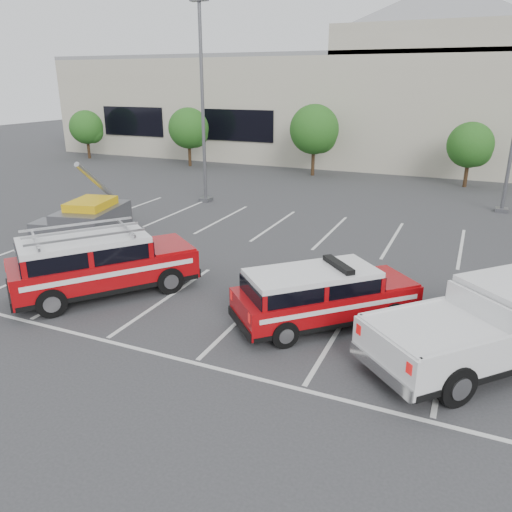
{
  "coord_description": "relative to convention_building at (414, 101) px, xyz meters",
  "views": [
    {
      "loc": [
        5.51,
        -11.72,
        6.38
      ],
      "look_at": [
        -0.55,
        2.04,
        1.05
      ],
      "focal_mm": 35.0,
      "sensor_mm": 36.0,
      "label": 1
    }
  ],
  "objects": [
    {
      "name": "convention_building",
      "position": [
        0.0,
        0.0,
        0.0
      ],
      "size": [
        60.0,
        16.99,
        13.2
      ],
      "color": "beige",
      "rests_on": "ground"
    },
    {
      "name": "tree_far_left",
      "position": [
        -25.09,
        -9.82,
        -2.22
      ],
      "size": [
        2.77,
        2.77,
        3.99
      ],
      "color": "#3F2B19",
      "rests_on": "ground"
    },
    {
      "name": "utility_rig",
      "position": [
        -10.03,
        -27.06,
        -4.08
      ],
      "size": [
        3.29,
        4.13,
        3.18
      ],
      "rotation": [
        0.0,
        0.0,
        0.22
      ],
      "color": "#59595E",
      "rests_on": "ground"
    },
    {
      "name": "tree_mid_left",
      "position": [
        -5.09,
        -9.82,
        -1.68
      ],
      "size": [
        3.37,
        3.37,
        4.85
      ],
      "color": "#3F2B19",
      "rests_on": "ground"
    },
    {
      "name": "white_pickup",
      "position": [
        6.26,
        -31.7,
        -3.94
      ],
      "size": [
        5.95,
        6.11,
        1.95
      ],
      "rotation": [
        0.0,
        0.0,
        -0.76
      ],
      "color": "silver",
      "rests_on": "ground"
    },
    {
      "name": "ground",
      "position": [
        -0.18,
        -31.86,
        -4.72
      ],
      "size": [
        120.0,
        120.0,
        0.0
      ],
      "primitive_type": "plane",
      "color": "#343436",
      "rests_on": "ground"
    },
    {
      "name": "ladder_suv",
      "position": [
        -4.94,
        -32.28,
        -3.86
      ],
      "size": [
        5.05,
        5.64,
        2.16
      ],
      "rotation": [
        0.0,
        0.0,
        -0.66
      ],
      "color": "#95070B",
      "rests_on": "ground"
    },
    {
      "name": "stall_markings",
      "position": [
        -0.18,
        -27.36,
        -4.71
      ],
      "size": [
        23.0,
        15.0,
        0.01
      ],
      "primitive_type": "cube",
      "color": "silver",
      "rests_on": "ground"
    },
    {
      "name": "tree_mid_right",
      "position": [
        4.91,
        -9.82,
        -2.22
      ],
      "size": [
        2.77,
        2.77,
        3.99
      ],
      "color": "#3F2B19",
      "rests_on": "ground"
    },
    {
      "name": "fire_chief_suv",
      "position": [
        1.99,
        -31.48,
        -4.0
      ],
      "size": [
        4.83,
        4.75,
        1.75
      ],
      "rotation": [
        0.0,
        0.0,
        -0.8
      ],
      "color": "#95070B",
      "rests_on": "ground"
    },
    {
      "name": "light_pole_left",
      "position": [
        -8.18,
        -19.86,
        0.47
      ],
      "size": [
        0.9,
        0.6,
        10.24
      ],
      "color": "#59595E",
      "rests_on": "ground"
    },
    {
      "name": "tree_left",
      "position": [
        -15.09,
        -9.82,
        -1.95
      ],
      "size": [
        3.07,
        3.07,
        4.42
      ],
      "color": "#3F2B19",
      "rests_on": "ground"
    }
  ]
}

